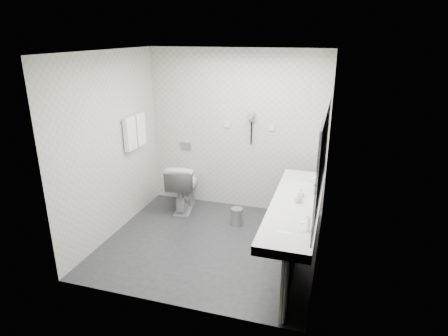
% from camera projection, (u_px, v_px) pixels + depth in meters
% --- Properties ---
extents(floor, '(2.80, 2.80, 0.00)m').
position_uv_depth(floor, '(210.00, 243.00, 5.22)').
color(floor, '#26262B').
rests_on(floor, ground).
extents(ceiling, '(2.80, 2.80, 0.00)m').
position_uv_depth(ceiling, '(208.00, 51.00, 4.39)').
color(ceiling, silver).
rests_on(ceiling, wall_back).
extents(wall_back, '(2.80, 0.00, 2.80)m').
position_uv_depth(wall_back, '(236.00, 131.00, 5.98)').
color(wall_back, beige).
rests_on(wall_back, floor).
extents(wall_front, '(2.80, 0.00, 2.80)m').
position_uv_depth(wall_front, '(164.00, 195.00, 3.63)').
color(wall_front, beige).
rests_on(wall_front, floor).
extents(wall_left, '(0.00, 2.60, 2.60)m').
position_uv_depth(wall_left, '(111.00, 146.00, 5.19)').
color(wall_left, beige).
rests_on(wall_left, floor).
extents(wall_right, '(0.00, 2.60, 2.60)m').
position_uv_depth(wall_right, '(324.00, 166.00, 4.42)').
color(wall_right, beige).
rests_on(wall_right, floor).
extents(vanity_counter, '(0.55, 2.20, 0.10)m').
position_uv_depth(vanity_counter, '(295.00, 206.00, 4.47)').
color(vanity_counter, silver).
rests_on(vanity_counter, floor).
extents(vanity_panel, '(0.03, 2.15, 0.75)m').
position_uv_depth(vanity_panel, '(295.00, 239.00, 4.60)').
color(vanity_panel, gray).
rests_on(vanity_panel, floor).
extents(vanity_post_near, '(0.06, 0.06, 0.75)m').
position_uv_depth(vanity_post_near, '(285.00, 292.00, 3.66)').
color(vanity_post_near, silver).
rests_on(vanity_post_near, floor).
extents(vanity_post_far, '(0.06, 0.06, 0.75)m').
position_uv_depth(vanity_post_far, '(306.00, 204.00, 5.53)').
color(vanity_post_far, silver).
rests_on(vanity_post_far, floor).
extents(mirror, '(0.02, 2.20, 1.05)m').
position_uv_depth(mirror, '(323.00, 155.00, 4.18)').
color(mirror, '#B2BCC6').
rests_on(mirror, wall_right).
extents(basin_near, '(0.40, 0.31, 0.05)m').
position_uv_depth(basin_near, '(288.00, 229.00, 3.87)').
color(basin_near, silver).
rests_on(basin_near, vanity_counter).
extents(basin_far, '(0.40, 0.31, 0.05)m').
position_uv_depth(basin_far, '(302.00, 183.00, 5.04)').
color(basin_far, silver).
rests_on(basin_far, vanity_counter).
extents(faucet_near, '(0.04, 0.04, 0.15)m').
position_uv_depth(faucet_near, '(308.00, 224.00, 3.79)').
color(faucet_near, silver).
rests_on(faucet_near, vanity_counter).
extents(faucet_far, '(0.04, 0.04, 0.15)m').
position_uv_depth(faucet_far, '(317.00, 179.00, 4.96)').
color(faucet_far, silver).
rests_on(faucet_far, vanity_counter).
extents(soap_bottle_a, '(0.06, 0.06, 0.09)m').
position_uv_depth(soap_bottle_a, '(297.00, 199.00, 4.41)').
color(soap_bottle_a, silver).
rests_on(soap_bottle_a, vanity_counter).
extents(soap_bottle_b, '(0.11, 0.11, 0.10)m').
position_uv_depth(soap_bottle_b, '(301.00, 193.00, 4.57)').
color(soap_bottle_b, silver).
rests_on(soap_bottle_b, vanity_counter).
extents(soap_bottle_c, '(0.06, 0.06, 0.13)m').
position_uv_depth(soap_bottle_c, '(301.00, 197.00, 4.42)').
color(soap_bottle_c, silver).
rests_on(soap_bottle_c, vanity_counter).
extents(glass_left, '(0.07, 0.07, 0.11)m').
position_uv_depth(glass_left, '(316.00, 189.00, 4.67)').
color(glass_left, silver).
rests_on(glass_left, vanity_counter).
extents(toilet, '(0.56, 0.83, 0.78)m').
position_uv_depth(toilet, '(183.00, 186.00, 6.13)').
color(toilet, silver).
rests_on(toilet, floor).
extents(flush_plate, '(0.18, 0.02, 0.12)m').
position_uv_depth(flush_plate, '(186.00, 146.00, 6.30)').
color(flush_plate, '#B2B5BA').
rests_on(flush_plate, wall_back).
extents(pedal_bin, '(0.22, 0.22, 0.24)m').
position_uv_depth(pedal_bin, '(237.00, 217.00, 5.70)').
color(pedal_bin, '#B2B5BA').
rests_on(pedal_bin, floor).
extents(bin_lid, '(0.17, 0.17, 0.02)m').
position_uv_depth(bin_lid, '(237.00, 209.00, 5.65)').
color(bin_lid, '#B2B5BA').
rests_on(bin_lid, pedal_bin).
extents(towel_rail, '(0.02, 0.62, 0.02)m').
position_uv_depth(towel_rail, '(133.00, 117.00, 5.57)').
color(towel_rail, silver).
rests_on(towel_rail, wall_left).
extents(towel_near, '(0.07, 0.24, 0.48)m').
position_uv_depth(towel_near, '(130.00, 134.00, 5.52)').
color(towel_near, white).
rests_on(towel_near, towel_rail).
extents(towel_far, '(0.07, 0.24, 0.48)m').
position_uv_depth(towel_far, '(140.00, 129.00, 5.77)').
color(towel_far, white).
rests_on(towel_far, towel_rail).
extents(dryer_cradle, '(0.10, 0.04, 0.14)m').
position_uv_depth(dryer_cradle, '(252.00, 117.00, 5.80)').
color(dryer_cradle, gray).
rests_on(dryer_cradle, wall_back).
extents(dryer_barrel, '(0.08, 0.14, 0.08)m').
position_uv_depth(dryer_barrel, '(251.00, 116.00, 5.73)').
color(dryer_barrel, gray).
rests_on(dryer_barrel, dryer_cradle).
extents(dryer_cord, '(0.02, 0.02, 0.35)m').
position_uv_depth(dryer_cord, '(251.00, 133.00, 5.87)').
color(dryer_cord, black).
rests_on(dryer_cord, dryer_cradle).
extents(switch_plate_a, '(0.09, 0.02, 0.09)m').
position_uv_depth(switch_plate_a, '(227.00, 125.00, 5.97)').
color(switch_plate_a, silver).
rests_on(switch_plate_a, wall_back).
extents(switch_plate_b, '(0.09, 0.02, 0.09)m').
position_uv_depth(switch_plate_b, '(271.00, 128.00, 5.78)').
color(switch_plate_b, silver).
rests_on(switch_plate_b, wall_back).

